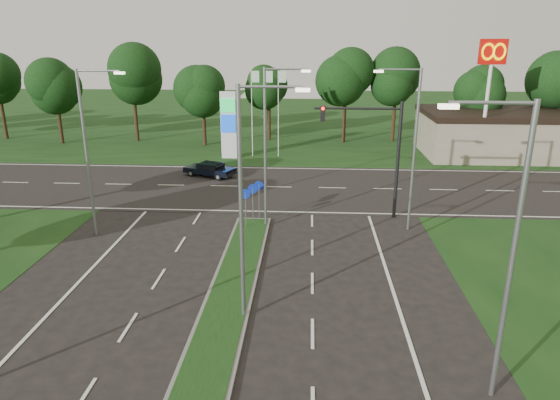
{
  "coord_description": "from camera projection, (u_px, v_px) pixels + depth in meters",
  "views": [
    {
      "loc": [
        3.25,
        -11.13,
        10.48
      ],
      "look_at": [
        1.74,
        14.21,
        2.2
      ],
      "focal_mm": 32.0,
      "sensor_mm": 36.0,
      "label": 1
    }
  ],
  "objects": [
    {
      "name": "mcdonalds_sign",
      "position": [
        491.0,
        70.0,
        40.84
      ],
      "size": [
        2.2,
        0.47,
        10.4
      ],
      "color": "silver",
      "rests_on": "ground"
    },
    {
      "name": "verge_far",
      "position": [
        285.0,
        121.0,
        66.19
      ],
      "size": [
        160.0,
        50.0,
        0.02
      ],
      "primitive_type": "cube",
      "color": "#123311",
      "rests_on": "ground"
    },
    {
      "name": "commercial_building",
      "position": [
        512.0,
        134.0,
        46.29
      ],
      "size": [
        16.0,
        9.0,
        4.0
      ],
      "primitive_type": "cube",
      "color": "gray",
      "rests_on": "ground"
    },
    {
      "name": "median_kerb",
      "position": [
        214.0,
        345.0,
        17.77
      ],
      "size": [
        2.0,
        26.0,
        0.12
      ],
      "primitive_type": "cube",
      "color": "slate",
      "rests_on": "ground"
    },
    {
      "name": "streetlight_median_near",
      "position": [
        246.0,
        194.0,
        18.06
      ],
      "size": [
        2.53,
        0.22,
        9.0
      ],
      "color": "gray",
      "rests_on": "ground"
    },
    {
      "name": "streetlight_median_far",
      "position": [
        269.0,
        140.0,
        27.55
      ],
      "size": [
        2.53,
        0.22,
        9.0
      ],
      "color": "gray",
      "rests_on": "ground"
    },
    {
      "name": "streetlight_right_near",
      "position": [
        508.0,
        242.0,
        13.82
      ],
      "size": [
        2.53,
        0.22,
        9.0
      ],
      "rotation": [
        0.0,
        0.0,
        3.14
      ],
      "color": "gray",
      "rests_on": "ground"
    },
    {
      "name": "gas_pylon",
      "position": [
        231.0,
        123.0,
        44.58
      ],
      "size": [
        5.8,
        1.26,
        8.0
      ],
      "color": "silver",
      "rests_on": "ground"
    },
    {
      "name": "cross_road",
      "position": [
        264.0,
        187.0,
        36.77
      ],
      "size": [
        160.0,
        12.0,
        0.02
      ],
      "primitive_type": "cube",
      "color": "black",
      "rests_on": "ground"
    },
    {
      "name": "treeline_far",
      "position": [
        279.0,
        76.0,
        49.77
      ],
      "size": [
        6.0,
        6.0,
        9.9
      ],
      "color": "black",
      "rests_on": "ground"
    },
    {
      "name": "streetlight_left_far",
      "position": [
        89.0,
        146.0,
        26.18
      ],
      "size": [
        2.53,
        0.22,
        9.0
      ],
      "color": "gray",
      "rests_on": "ground"
    },
    {
      "name": "streetlight_right_far",
      "position": [
        411.0,
        142.0,
        27.11
      ],
      "size": [
        2.53,
        0.22,
        9.0
      ],
      "rotation": [
        0.0,
        0.0,
        3.14
      ],
      "color": "gray",
      "rests_on": "ground"
    },
    {
      "name": "traffic_signal",
      "position": [
        377.0,
        142.0,
        29.23
      ],
      "size": [
        5.1,
        0.42,
        7.0
      ],
      "color": "black",
      "rests_on": "ground"
    },
    {
      "name": "navy_sedan",
      "position": [
        210.0,
        169.0,
        39.38
      ],
      "size": [
        4.31,
        3.05,
        1.1
      ],
      "rotation": [
        0.0,
        0.0,
        1.17
      ],
      "color": "black",
      "rests_on": "ground"
    },
    {
      "name": "median_signs",
      "position": [
        253.0,
        196.0,
        29.03
      ],
      "size": [
        1.16,
        1.76,
        2.38
      ],
      "color": "gray",
      "rests_on": "ground"
    }
  ]
}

